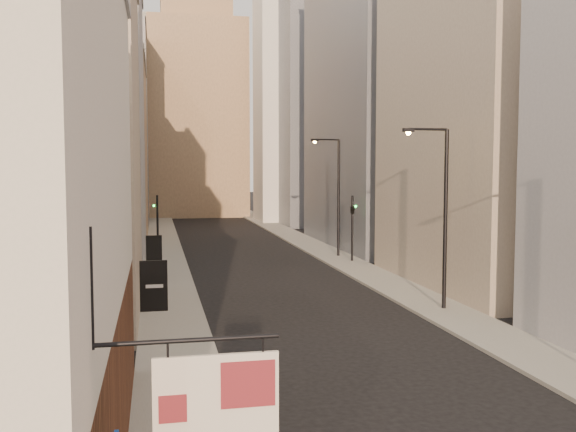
{
  "coord_description": "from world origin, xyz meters",
  "views": [
    {
      "loc": [
        -7.23,
        -4.95,
        7.05
      ],
      "look_at": [
        -2.3,
        18.73,
        5.23
      ],
      "focal_mm": 40.0,
      "sensor_mm": 36.0,
      "label": 1
    }
  ],
  "objects_px": {
    "streetlamp_mid": "(441,208)",
    "clock_tower": "(196,96)",
    "traffic_light_right": "(352,213)",
    "traffic_light_left": "(157,216)",
    "streetlamp_far": "(336,190)",
    "white_tower": "(288,79)"
  },
  "relations": [
    {
      "from": "white_tower",
      "to": "clock_tower",
      "type": "bearing_deg",
      "value": 128.16
    },
    {
      "from": "white_tower",
      "to": "traffic_light_left",
      "type": "bearing_deg",
      "value": -116.76
    },
    {
      "from": "traffic_light_right",
      "to": "white_tower",
      "type": "bearing_deg",
      "value": -82.61
    },
    {
      "from": "clock_tower",
      "to": "traffic_light_right",
      "type": "height_order",
      "value": "clock_tower"
    },
    {
      "from": "white_tower",
      "to": "traffic_light_right",
      "type": "xyz_separation_m",
      "value": [
        -2.93,
        -37.66,
        -14.89
      ]
    },
    {
      "from": "white_tower",
      "to": "traffic_light_right",
      "type": "bearing_deg",
      "value": -94.46
    },
    {
      "from": "streetlamp_mid",
      "to": "clock_tower",
      "type": "bearing_deg",
      "value": 96.53
    },
    {
      "from": "streetlamp_far",
      "to": "traffic_light_left",
      "type": "distance_m",
      "value": 13.84
    },
    {
      "from": "white_tower",
      "to": "traffic_light_left",
      "type": "relative_size",
      "value": 8.3
    },
    {
      "from": "clock_tower",
      "to": "traffic_light_right",
      "type": "bearing_deg",
      "value": -81.13
    },
    {
      "from": "clock_tower",
      "to": "traffic_light_left",
      "type": "bearing_deg",
      "value": -97.22
    },
    {
      "from": "streetlamp_mid",
      "to": "streetlamp_far",
      "type": "distance_m",
      "value": 19.22
    },
    {
      "from": "streetlamp_far",
      "to": "clock_tower",
      "type": "bearing_deg",
      "value": 89.4
    },
    {
      "from": "traffic_light_left",
      "to": "streetlamp_far",
      "type": "bearing_deg",
      "value": 172.43
    },
    {
      "from": "clock_tower",
      "to": "white_tower",
      "type": "bearing_deg",
      "value": -51.84
    },
    {
      "from": "streetlamp_far",
      "to": "traffic_light_right",
      "type": "xyz_separation_m",
      "value": [
        0.45,
        -2.87,
        -1.59
      ]
    },
    {
      "from": "traffic_light_right",
      "to": "traffic_light_left",
      "type": "bearing_deg",
      "value": -3.28
    },
    {
      "from": "streetlamp_mid",
      "to": "streetlamp_far",
      "type": "xyz_separation_m",
      "value": [
        0.2,
        19.22,
        0.19
      ]
    },
    {
      "from": "traffic_light_right",
      "to": "clock_tower",
      "type": "bearing_deg",
      "value": -69.28
    },
    {
      "from": "white_tower",
      "to": "traffic_light_right",
      "type": "relative_size",
      "value": 8.3
    },
    {
      "from": "clock_tower",
      "to": "streetlamp_far",
      "type": "xyz_separation_m",
      "value": [
        7.61,
        -48.79,
        -12.33
      ]
    },
    {
      "from": "clock_tower",
      "to": "streetlamp_far",
      "type": "distance_m",
      "value": 50.9
    }
  ]
}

